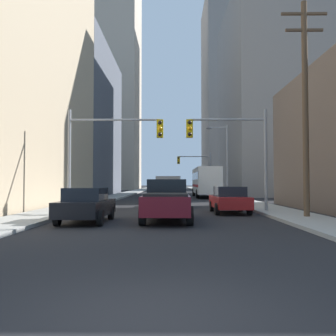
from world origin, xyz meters
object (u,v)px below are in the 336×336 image
(sedan_black, at_px, (86,205))
(traffic_signal_near_right, at_px, (231,142))
(city_bus, at_px, (206,181))
(traffic_signal_near_left, at_px, (111,142))
(pickup_truck_maroon, at_px, (167,200))
(sedan_red, at_px, (230,200))
(cargo_van_grey, at_px, (169,188))
(sedan_silver, at_px, (168,196))
(traffic_signal_far_right, at_px, (196,166))

(sedan_black, bearing_deg, traffic_signal_near_right, 36.49)
(city_bus, relative_size, traffic_signal_near_right, 1.92)
(sedan_black, xyz_separation_m, traffic_signal_near_left, (0.21, 5.28, 3.35))
(pickup_truck_maroon, xyz_separation_m, sedan_red, (3.51, 4.24, -0.16))
(cargo_van_grey, xyz_separation_m, traffic_signal_near_right, (3.69, -11.07, 2.80))
(traffic_signal_near_right, bearing_deg, sedan_silver, 129.42)
(sedan_red, bearing_deg, traffic_signal_far_right, 89.86)
(sedan_silver, xyz_separation_m, traffic_signal_near_left, (-3.29, -4.43, 3.35))
(city_bus, bearing_deg, sedan_red, -91.69)
(sedan_black, distance_m, traffic_signal_near_right, 9.48)
(city_bus, xyz_separation_m, traffic_signal_near_left, (-7.47, -22.19, 2.19))
(cargo_van_grey, relative_size, traffic_signal_near_left, 0.87)
(sedan_black, distance_m, traffic_signal_near_left, 6.26)
(city_bus, bearing_deg, pickup_truck_maroon, -98.87)
(city_bus, height_order, traffic_signal_far_right, traffic_signal_far_right)
(city_bus, xyz_separation_m, pickup_truck_maroon, (-4.17, -26.71, -1.00))
(pickup_truck_maroon, xyz_separation_m, sedan_black, (-3.51, -0.77, -0.16))
(traffic_signal_near_left, height_order, traffic_signal_far_right, same)
(sedan_silver, distance_m, traffic_signal_far_right, 27.18)
(pickup_truck_maroon, relative_size, cargo_van_grey, 1.04)
(sedan_black, relative_size, traffic_signal_far_right, 0.71)
(traffic_signal_near_right, bearing_deg, city_bus, 88.62)
(city_bus, bearing_deg, traffic_signal_near_right, -91.38)
(city_bus, xyz_separation_m, sedan_silver, (-4.18, -17.76, -1.16))
(pickup_truck_maroon, relative_size, traffic_signal_near_right, 0.90)
(sedan_black, bearing_deg, pickup_truck_maroon, 12.33)
(traffic_signal_near_left, relative_size, traffic_signal_near_right, 1.00)
(sedan_silver, relative_size, traffic_signal_far_right, 0.71)
(traffic_signal_near_left, xyz_separation_m, traffic_signal_far_right, (6.89, 31.17, -0.03))
(city_bus, relative_size, traffic_signal_near_left, 1.92)
(traffic_signal_near_right, bearing_deg, cargo_van_grey, 108.42)
(traffic_signal_near_right, bearing_deg, traffic_signal_near_left, 180.00)
(sedan_black, height_order, traffic_signal_near_right, traffic_signal_near_right)
(pickup_truck_maroon, relative_size, sedan_black, 1.27)
(sedan_black, height_order, sedan_silver, same)
(pickup_truck_maroon, distance_m, traffic_signal_far_right, 36.00)
(pickup_truck_maroon, height_order, traffic_signal_near_left, traffic_signal_near_left)
(traffic_signal_far_right, bearing_deg, city_bus, -86.27)
(pickup_truck_maroon, relative_size, traffic_signal_near_left, 0.90)
(city_bus, height_order, traffic_signal_near_right, traffic_signal_near_right)
(sedan_silver, bearing_deg, sedan_red, -53.26)
(city_bus, relative_size, sedan_black, 2.70)
(traffic_signal_far_right, bearing_deg, sedan_black, -101.01)
(cargo_van_grey, bearing_deg, pickup_truck_maroon, -89.80)
(sedan_red, distance_m, sedan_silver, 5.88)
(sedan_red, relative_size, sedan_silver, 1.00)
(cargo_van_grey, xyz_separation_m, sedan_red, (3.56, -11.35, -0.52))
(cargo_van_grey, distance_m, traffic_signal_far_right, 20.61)
(pickup_truck_maroon, bearing_deg, sedan_black, -167.67)
(cargo_van_grey, xyz_separation_m, sedan_silver, (0.04, -6.64, -0.52))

